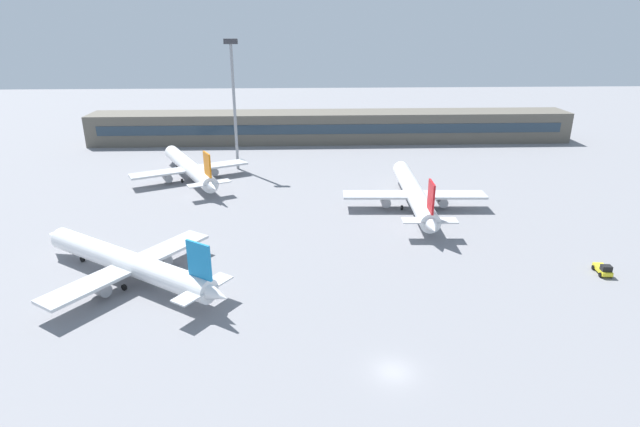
# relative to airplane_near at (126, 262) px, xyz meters

# --- Properties ---
(ground_plane) EXTENTS (400.00, 400.00, 0.00)m
(ground_plane) POSITION_rel_airplane_near_xyz_m (34.82, 17.94, -2.89)
(ground_plane) COLOR gray
(terminal_building) EXTENTS (144.40, 12.13, 9.00)m
(terminal_building) POSITION_rel_airplane_near_xyz_m (34.82, 88.12, 1.61)
(terminal_building) COLOR #5B564C
(terminal_building) RESTS_ON ground_plane
(airplane_near) EXTENTS (33.11, 25.17, 9.49)m
(airplane_near) POSITION_rel_airplane_near_xyz_m (0.00, 0.00, 0.00)
(airplane_near) COLOR white
(airplane_near) RESTS_ON ground_plane
(airplane_mid) EXTENTS (28.33, 40.67, 10.05)m
(airplane_mid) POSITION_rel_airplane_near_xyz_m (47.69, 29.16, 0.17)
(airplane_mid) COLOR white
(airplane_mid) RESTS_ON ground_plane
(airplane_far) EXTENTS (26.18, 36.17, 9.68)m
(airplane_far) POSITION_rel_airplane_near_xyz_m (-0.98, 49.95, 0.06)
(airplane_far) COLOR white
(airplane_far) RESTS_ON ground_plane
(baggage_tug_yellow) EXTENTS (2.14, 3.74, 1.75)m
(baggage_tug_yellow) POSITION_rel_airplane_near_xyz_m (69.75, -1.13, -2.10)
(baggage_tug_yellow) COLOR yellow
(baggage_tug_yellow) RESTS_ON ground_plane
(floodlight_tower_west) EXTENTS (3.20, 0.80, 31.15)m
(floodlight_tower_west) POSITION_rel_airplane_near_xyz_m (9.48, 58.15, 14.78)
(floodlight_tower_west) COLOR gray
(floodlight_tower_west) RESTS_ON ground_plane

